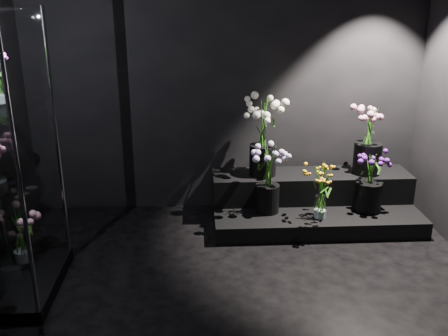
{
  "coord_description": "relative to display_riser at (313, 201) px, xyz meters",
  "views": [
    {
      "loc": [
        -0.31,
        -3.01,
        2.18
      ],
      "look_at": [
        -0.07,
        1.2,
        0.7
      ],
      "focal_mm": 40.0,
      "sensor_mm": 36.0,
      "label": 1
    }
  ],
  "objects": [
    {
      "name": "bouquet_lilac",
      "position": [
        -0.49,
        -0.18,
        0.37
      ],
      "size": [
        0.45,
        0.45,
        0.68
      ],
      "rotation": [
        0.0,
        0.0,
        -0.43
      ],
      "color": "black",
      "rests_on": "display_riser"
    },
    {
      "name": "floor",
      "position": [
        -0.85,
        -1.6,
        -0.19
      ],
      "size": [
        4.0,
        4.0,
        0.0
      ],
      "primitive_type": "plane",
      "color": "black",
      "rests_on": "ground"
    },
    {
      "name": "bouquet_purple",
      "position": [
        0.49,
        -0.21,
        0.3
      ],
      "size": [
        0.38,
        0.38,
        0.6
      ],
      "rotation": [
        0.0,
        0.0,
        0.31
      ],
      "color": "black",
      "rests_on": "display_riser"
    },
    {
      "name": "bouquet_orange_bells",
      "position": [
        -0.01,
        -0.35,
        0.26
      ],
      "size": [
        0.29,
        0.29,
        0.53
      ],
      "rotation": [
        0.0,
        0.0,
        0.13
      ],
      "color": "white",
      "rests_on": "display_riser"
    },
    {
      "name": "display_case",
      "position": [
        -2.55,
        -1.15,
        0.86
      ],
      "size": [
        0.57,
        0.95,
        2.1
      ],
      "color": "black",
      "rests_on": "floor"
    },
    {
      "name": "wall_back",
      "position": [
        -0.85,
        0.4,
        1.21
      ],
      "size": [
        4.0,
        0.0,
        4.0
      ],
      "primitive_type": "plane",
      "rotation": [
        1.57,
        0.0,
        0.0
      ],
      "color": "black",
      "rests_on": "floor"
    },
    {
      "name": "wall_front",
      "position": [
        -0.85,
        -3.6,
        1.21
      ],
      "size": [
        4.0,
        0.0,
        4.0
      ],
      "primitive_type": "plane",
      "rotation": [
        -1.57,
        0.0,
        0.0
      ],
      "color": "black",
      "rests_on": "floor"
    },
    {
      "name": "bouquet_case_base_pink",
      "position": [
        -2.61,
        -0.89,
        0.16
      ],
      "size": [
        0.37,
        0.37,
        0.47
      ],
      "rotation": [
        0.0,
        0.0,
        -0.15
      ],
      "color": "white",
      "rests_on": "display_case"
    },
    {
      "name": "display_riser",
      "position": [
        0.0,
        0.0,
        0.0
      ],
      "size": [
        2.01,
        0.9,
        0.45
      ],
      "color": "black",
      "rests_on": "floor"
    },
    {
      "name": "bouquet_cream_roses",
      "position": [
        -0.51,
        0.11,
        0.69
      ],
      "size": [
        0.4,
        0.4,
        0.77
      ],
      "rotation": [
        0.0,
        0.0,
        0.09
      ],
      "color": "black",
      "rests_on": "display_riser"
    },
    {
      "name": "bouquet_pink_roses",
      "position": [
        0.55,
        0.09,
        0.63
      ],
      "size": [
        0.39,
        0.39,
        0.68
      ],
      "rotation": [
        0.0,
        0.0,
        0.16
      ],
      "color": "black",
      "rests_on": "display_riser"
    }
  ]
}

